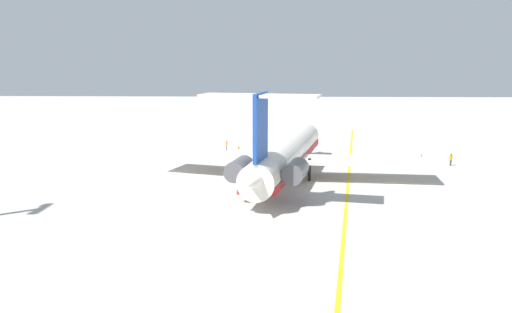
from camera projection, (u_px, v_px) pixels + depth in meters
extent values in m
plane|color=#B7B5AD|center=(396.00, 188.00, 63.61)|extent=(336.69, 336.69, 0.00)
cylinder|color=silver|center=(287.00, 154.00, 68.79)|extent=(35.54, 10.59, 3.78)
cone|color=silver|center=(307.00, 135.00, 85.79)|extent=(4.57, 4.33, 3.63)
cone|color=silver|center=(255.00, 180.00, 51.73)|extent=(6.04, 4.23, 3.22)
cube|color=#B2191E|center=(287.00, 160.00, 68.94)|extent=(34.79, 10.51, 0.83)
cube|color=silver|center=(216.00, 155.00, 71.88)|extent=(10.31, 16.81, 0.38)
cube|color=silver|center=(365.00, 161.00, 67.44)|extent=(7.31, 16.24, 0.38)
cylinder|color=#515156|center=(239.00, 169.00, 57.72)|extent=(5.07, 3.07, 2.20)
cube|color=silver|center=(245.00, 169.00, 57.57)|extent=(3.02, 1.73, 0.45)
cylinder|color=#515156|center=(296.00, 171.00, 56.33)|extent=(5.07, 3.07, 2.20)
cube|color=silver|center=(289.00, 171.00, 56.48)|extent=(3.02, 1.73, 0.45)
cube|color=#19429E|center=(261.00, 127.00, 53.14)|extent=(5.10, 1.36, 6.70)
cube|color=silver|center=(230.00, 95.00, 52.92)|extent=(4.55, 6.10, 0.26)
cube|color=silver|center=(291.00, 96.00, 51.54)|extent=(4.55, 6.10, 0.26)
cylinder|color=black|center=(300.00, 153.00, 79.48)|extent=(0.42, 0.42, 2.87)
cylinder|color=black|center=(262.00, 168.00, 68.64)|extent=(0.42, 0.42, 2.87)
cylinder|color=black|center=(309.00, 170.00, 67.26)|extent=(0.42, 0.42, 2.87)
cylinder|color=black|center=(450.00, 163.00, 77.23)|extent=(0.11, 0.11, 0.85)
cylinder|color=black|center=(451.00, 163.00, 77.25)|extent=(0.11, 0.11, 0.85)
cylinder|color=orange|center=(451.00, 158.00, 77.11)|extent=(0.29, 0.29, 0.67)
sphere|color=brown|center=(451.00, 154.00, 77.03)|extent=(0.26, 0.26, 0.26)
cylinder|color=orange|center=(450.00, 158.00, 77.07)|extent=(0.08, 0.08, 0.57)
cylinder|color=orange|center=(452.00, 157.00, 77.13)|extent=(0.08, 0.08, 0.57)
cylinder|color=black|center=(227.00, 148.00, 90.50)|extent=(0.10, 0.10, 0.84)
cylinder|color=black|center=(227.00, 148.00, 90.35)|extent=(0.10, 0.10, 0.84)
cylinder|color=orange|center=(227.00, 144.00, 90.30)|extent=(0.28, 0.28, 0.66)
sphere|color=tan|center=(227.00, 141.00, 90.22)|extent=(0.26, 0.26, 0.26)
cylinder|color=orange|center=(227.00, 143.00, 90.47)|extent=(0.08, 0.08, 0.56)
cylinder|color=orange|center=(227.00, 144.00, 90.11)|extent=(0.08, 0.08, 0.56)
cone|color=#EA590F|center=(421.00, 155.00, 84.23)|extent=(0.40, 0.40, 0.55)
cone|color=#EA590F|center=(239.00, 147.00, 92.47)|extent=(0.40, 0.40, 0.55)
cube|color=gold|center=(349.00, 178.00, 69.04)|extent=(100.04, 15.22, 0.01)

